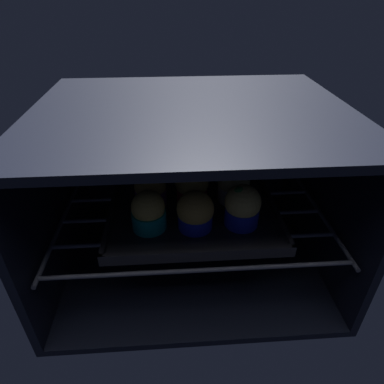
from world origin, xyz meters
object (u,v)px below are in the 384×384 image
(baking_tray, at_px, (192,202))
(muffin_row1_col1, at_px, (193,184))
(muffin_row0_col0, at_px, (148,211))
(muffin_row0_col2, at_px, (242,206))
(muffin_row0_col1, at_px, (196,212))
(muffin_row2_col0, at_px, (152,166))
(muffin_row2_col2, at_px, (228,165))
(muffin_row1_col0, at_px, (150,189))
(muffin_row1_col2, at_px, (234,185))
(muffin_row2_col1, at_px, (189,166))

(baking_tray, distance_m, muffin_row1_col1, 0.04)
(muffin_row0_col0, height_order, muffin_row0_col2, muffin_row0_col2)
(muffin_row1_col1, bearing_deg, muffin_row0_col1, -89.73)
(muffin_row0_col0, relative_size, muffin_row1_col1, 0.93)
(muffin_row2_col0, relative_size, muffin_row2_col2, 1.17)
(muffin_row0_col1, bearing_deg, muffin_row1_col0, 136.03)
(muffin_row1_col0, bearing_deg, muffin_row0_col2, -24.92)
(muffin_row0_col0, bearing_deg, baking_tray, 43.88)
(muffin_row0_col2, height_order, muffin_row1_col1, same)
(muffin_row1_col2, bearing_deg, muffin_row0_col1, -134.27)
(muffin_row0_col1, xyz_separation_m, muffin_row2_col1, (-0.00, 0.18, 0.00))
(muffin_row2_col0, height_order, muffin_row2_col2, muffin_row2_col0)
(muffin_row1_col2, bearing_deg, muffin_row0_col2, -89.02)
(muffin_row1_col2, bearing_deg, muffin_row2_col0, 152.96)
(baking_tray, bearing_deg, muffin_row0_col2, -43.57)
(muffin_row0_col2, distance_m, muffin_row2_col0, 0.25)
(baking_tray, height_order, muffin_row0_col0, muffin_row0_col0)
(muffin_row0_col1, height_order, muffin_row1_col1, muffin_row1_col1)
(muffin_row2_col0, bearing_deg, muffin_row1_col2, -27.04)
(muffin_row0_col0, relative_size, muffin_row0_col1, 1.03)
(muffin_row0_col1, distance_m, muffin_row1_col0, 0.12)
(muffin_row2_col1, distance_m, muffin_row2_col2, 0.09)
(muffin_row2_col1, bearing_deg, muffin_row2_col0, -179.55)
(muffin_row1_col1, bearing_deg, baking_tray, -111.04)
(muffin_row1_col2, xyz_separation_m, muffin_row2_col1, (-0.09, 0.09, -0.00))
(muffin_row0_col1, distance_m, muffin_row0_col2, 0.09)
(muffin_row2_col0, bearing_deg, muffin_row1_col0, -90.39)
(muffin_row0_col0, relative_size, muffin_row2_col2, 1.05)
(muffin_row1_col2, distance_m, muffin_row2_col2, 0.09)
(muffin_row0_col1, xyz_separation_m, muffin_row1_col2, (0.09, 0.09, 0.00))
(baking_tray, distance_m, muffin_row2_col0, 0.13)
(muffin_row0_col1, height_order, muffin_row2_col0, muffin_row2_col0)
(muffin_row1_col0, xyz_separation_m, muffin_row2_col2, (0.18, 0.09, 0.00))
(muffin_row0_col0, bearing_deg, muffin_row0_col1, -3.07)
(muffin_row0_col0, distance_m, muffin_row0_col1, 0.09)
(baking_tray, height_order, muffin_row0_col2, muffin_row0_col2)
(muffin_row0_col1, xyz_separation_m, muffin_row0_col2, (0.09, 0.00, 0.01))
(muffin_row1_col2, bearing_deg, muffin_row1_col0, -179.15)
(baking_tray, xyz_separation_m, muffin_row0_col2, (0.09, -0.09, 0.05))
(muffin_row1_col0, distance_m, muffin_row1_col2, 0.17)
(muffin_row0_col1, height_order, muffin_row1_col0, same)
(baking_tray, distance_m, muffin_row2_col2, 0.13)
(baking_tray, distance_m, muffin_row0_col1, 0.10)
(muffin_row0_col2, bearing_deg, muffin_row2_col0, 135.37)
(muffin_row0_col0, distance_m, muffin_row2_col1, 0.19)
(muffin_row0_col2, bearing_deg, muffin_row0_col1, -177.55)
(muffin_row0_col1, relative_size, muffin_row1_col2, 0.97)
(muffin_row1_col1, relative_size, muffin_row2_col2, 1.12)
(muffin_row1_col0, height_order, muffin_row2_col2, same)
(muffin_row1_col0, xyz_separation_m, muffin_row1_col1, (0.09, 0.01, 0.00))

